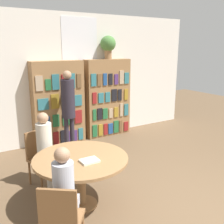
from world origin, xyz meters
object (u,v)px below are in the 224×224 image
Objects in this scene: chair_near_camera at (61,218)px; seated_reader_left at (46,146)px; reading_table at (81,164)px; librarian_standing at (68,103)px; flower_vase at (108,45)px; bookshelf_left at (59,104)px; seated_reader_right at (65,193)px; bookshelf_right at (107,98)px; chair_left_side at (41,155)px.

chair_near_camera is 0.72× the size of seated_reader_left.
reading_table is 1.47× the size of chair_near_camera.
flower_vase is at bearing 21.37° from librarian_standing.
bookshelf_left is at bearing -179.78° from flower_vase.
librarian_standing is at bearing 72.07° from reading_table.
bookshelf_left is 1.56× the size of seated_reader_left.
bookshelf_left reaches higher than librarian_standing.
seated_reader_right is at bearing 63.07° from seated_reader_left.
chair_left_side is at bearing -144.44° from bookshelf_right.
flower_vase reaches higher than seated_reader_right.
seated_reader_right is (-2.41, -3.19, -0.28)m from bookshelf_right.
seated_reader_left reaches higher than chair_left_side.
reading_table is at bearing 90.00° from chair_left_side.
bookshelf_right is 2.77m from chair_left_side.
bookshelf_left is 0.51m from librarian_standing.
bookshelf_right reaches higher than reading_table.
chair_near_camera is 3.16m from librarian_standing.
chair_near_camera is at bearing 63.00° from chair_left_side.
reading_table is at bearing 90.00° from chair_near_camera.
librarian_standing is at bearing -148.51° from chair_left_side.
bookshelf_left reaches higher than seated_reader_left.
librarian_standing is at bearing -158.41° from bookshelf_right.
seated_reader_left is (-0.24, 0.78, 0.06)m from reading_table.
flower_vase is 3.28m from chair_left_side.
bookshelf_right is at bearing 21.59° from librarian_standing.
seated_reader_right is (-2.44, -3.20, -1.59)m from flower_vase.
seated_reader_left is at bearing -116.11° from bookshelf_left.
seated_reader_left is (0.05, -0.18, 0.20)m from chair_left_side.
bookshelf_right is (1.30, 0.00, -0.00)m from bookshelf_left.
flower_vase is 4.33m from seated_reader_right.
bookshelf_right is 1.56× the size of seated_reader_right.
chair_left_side is at bearing -144.68° from flower_vase.
seated_reader_right reaches higher than chair_left_side.
bookshelf_right is 4.01m from seated_reader_right.
flower_vase is 0.32× the size of librarian_standing.
bookshelf_left is 3.39m from seated_reader_right.
seated_reader_right is at bearing 90.00° from chair_near_camera.
chair_left_side reaches higher than reading_table.
bookshelf_left is at bearing -133.30° from seated_reader_left.
bookshelf_left reaches higher than reading_table.
reading_table is 0.75× the size of librarian_standing.
bookshelf_left is at bearing -179.99° from bookshelf_right.
chair_near_camera is (-2.53, -3.34, -0.46)m from bookshelf_right.
chair_near_camera is at bearing -110.08° from bookshelf_left.
reading_table is 1.01m from chair_left_side.
chair_near_camera is 1.78m from chair_left_side.
flower_vase is at bearing -158.33° from seated_reader_left.
librarian_standing is (1.26, 2.84, 0.57)m from chair_near_camera.
reading_table is at bearing -103.77° from bookshelf_left.
reading_table is at bearing -127.47° from flower_vase.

